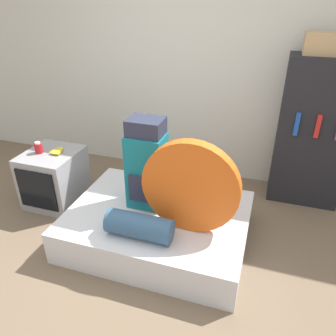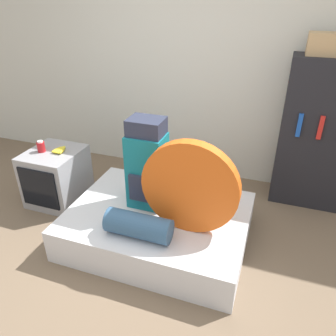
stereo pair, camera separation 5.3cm
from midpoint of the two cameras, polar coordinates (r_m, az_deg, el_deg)
The scene contains 11 objects.
ground_plane at distance 2.75m, azimuth -6.36°, elevation -18.75°, with size 16.00×16.00×0.00m, color brown.
wall_back at distance 3.76m, azimuth 5.71°, elevation 17.50°, with size 8.00×0.05×2.60m.
bed at distance 2.99m, azimuth -1.18°, elevation -9.89°, with size 1.55×1.17×0.31m.
backpack at distance 2.80m, azimuth -3.13°, elevation 0.47°, with size 0.32×0.28×0.81m.
tent_bag at distance 2.51m, azimuth 4.45°, elevation -3.41°, with size 0.77×0.10×0.77m.
sleeping_roll at distance 2.59m, azimuth -4.58°, elevation -9.97°, with size 0.53×0.20×0.20m.
television at distance 3.63m, azimuth -18.44°, elevation -1.40°, with size 0.52×0.58×0.58m.
canister at distance 3.53m, azimuth -20.85°, elevation 3.51°, with size 0.08×0.08×0.12m.
banana_bunch at distance 3.48m, azimuth -17.82°, elevation 3.06°, with size 0.13×0.17×0.04m.
bookshelf at distance 3.57m, azimuth 24.80°, elevation 5.18°, with size 0.69×0.36×1.50m.
cardboard_box at distance 3.37m, azimuth 26.56°, elevation 18.73°, with size 0.35×0.21×0.19m.
Camera 2 is at (0.91, -1.64, 2.02)m, focal length 35.00 mm.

